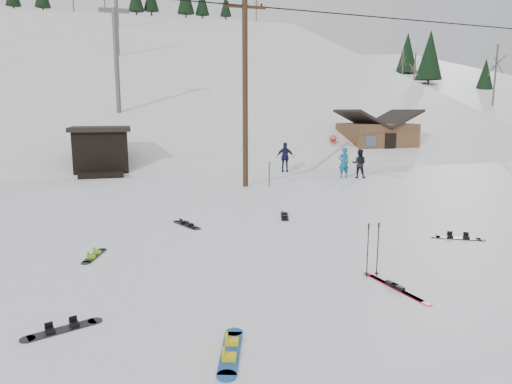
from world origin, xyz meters
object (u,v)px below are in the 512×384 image
object	(u,v)px
cabin	(376,139)
hero_skis	(395,287)
utility_pole	(245,89)
hero_snowboard	(231,351)

from	to	relation	value
cabin	hero_skis	xyz separation A→B (m)	(-13.24, -23.53, -1.45)
utility_pole	cabin	bearing A→B (deg)	37.56
utility_pole	hero_snowboard	world-z (taller)	utility_pole
hero_snowboard	hero_skis	world-z (taller)	hero_snowboard
utility_pole	hero_snowboard	xyz separation A→B (m)	(-4.14, -15.12, -4.65)
cabin	utility_pole	bearing A→B (deg)	-142.44
utility_pole	cabin	distance (m)	16.71
cabin	hero_snowboard	bearing A→B (deg)	-124.31
cabin	hero_skis	size ratio (longest dim) A/B	2.75
utility_pole	hero_skis	distance (m)	14.31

